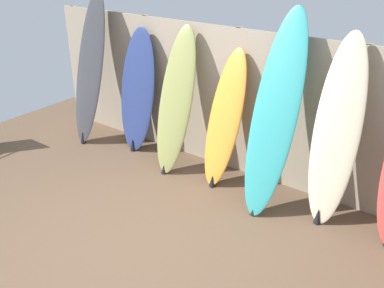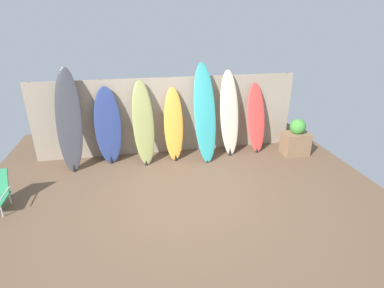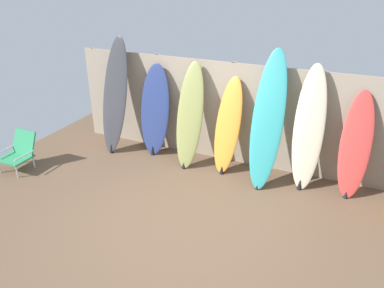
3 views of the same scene
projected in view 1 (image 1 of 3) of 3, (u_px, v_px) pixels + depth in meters
ground at (125, 246)px, 4.18m from camera, size 7.68×7.68×0.00m
fence_back at (235, 102)px, 5.25m from camera, size 6.08×0.11×1.80m
surfboard_charcoal_0 at (90, 69)px, 6.01m from camera, size 0.57×0.65×2.13m
surfboard_navy_1 at (137, 92)px, 5.81m from camera, size 0.58×0.39×1.69m
surfboard_olive_2 at (176, 102)px, 5.28m from camera, size 0.51×0.67×1.80m
surfboard_orange_3 at (225, 120)px, 5.01m from camera, size 0.47×0.60×1.61m
surfboard_teal_4 at (275, 116)px, 4.43m from camera, size 0.51×0.78×2.13m
surfboard_cream_5 at (336, 134)px, 4.24m from camera, size 0.51×0.52×1.96m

